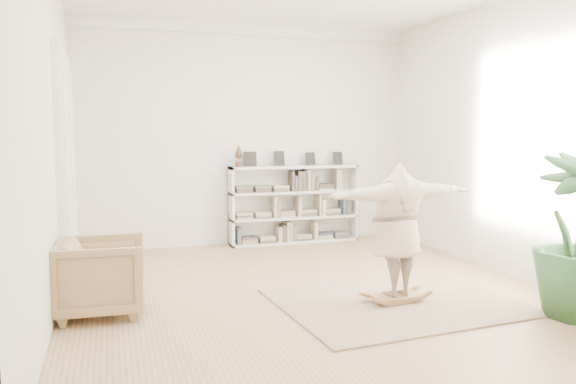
% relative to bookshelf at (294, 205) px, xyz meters
% --- Properties ---
extents(floor, '(6.00, 6.00, 0.00)m').
position_rel_bookshelf_xyz_m(floor, '(-0.74, -2.82, -0.64)').
color(floor, '#9B7650').
rests_on(floor, ground).
extents(room_shell, '(6.00, 6.00, 6.00)m').
position_rel_bookshelf_xyz_m(room_shell, '(-0.74, 0.12, 2.87)').
color(room_shell, silver).
rests_on(room_shell, floor).
extents(doors, '(0.09, 1.78, 2.92)m').
position_rel_bookshelf_xyz_m(doors, '(-3.45, -1.52, 0.76)').
color(doors, white).
rests_on(doors, floor).
extents(bookshelf, '(2.20, 0.35, 1.64)m').
position_rel_bookshelf_xyz_m(bookshelf, '(0.00, 0.00, 0.00)').
color(bookshelf, silver).
rests_on(bookshelf, floor).
extents(armchair, '(0.91, 0.89, 0.79)m').
position_rel_bookshelf_xyz_m(armchair, '(-3.04, -2.98, -0.24)').
color(armchair, tan).
rests_on(armchair, floor).
extents(rug, '(2.65, 2.19, 0.02)m').
position_rel_bookshelf_xyz_m(rug, '(0.01, -3.56, -0.63)').
color(rug, tan).
rests_on(rug, floor).
extents(rocker_board, '(0.55, 0.36, 0.11)m').
position_rel_bookshelf_xyz_m(rocker_board, '(0.01, -3.56, -0.57)').
color(rocker_board, olive).
rests_on(rocker_board, rug).
extents(person, '(1.81, 0.62, 1.44)m').
position_rel_bookshelf_xyz_m(person, '(0.01, -3.56, 0.22)').
color(person, beige).
rests_on(person, rocker_board).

